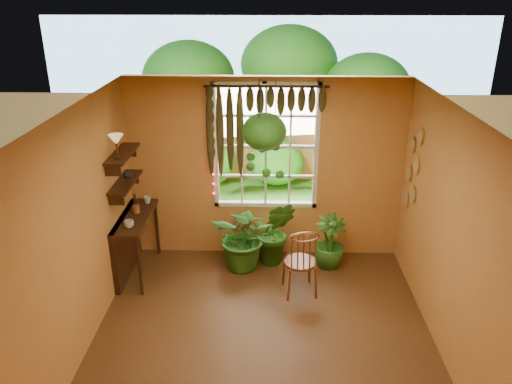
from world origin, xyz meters
TOP-DOWN VIEW (x-y plane):
  - floor at (0.00, 0.00)m, footprint 4.50×4.50m
  - ceiling at (0.00, 0.00)m, footprint 4.50×4.50m
  - wall_back at (0.00, 2.25)m, footprint 4.00×0.00m
  - wall_left at (-2.00, 0.00)m, footprint 0.00×4.50m
  - wall_right at (2.00, 0.00)m, footprint 0.00×4.50m
  - window at (0.00, 2.28)m, footprint 1.52×0.10m
  - valance_vine at (-0.08, 2.16)m, footprint 1.70×0.12m
  - string_lights at (-0.76, 2.19)m, footprint 0.03×0.03m
  - wall_plates at (1.98, 1.79)m, footprint 0.04×0.32m
  - counter_ledge at (-1.91, 1.60)m, footprint 0.40×1.20m
  - shelf_lower at (-1.88, 1.60)m, footprint 0.25×0.90m
  - shelf_upper at (-1.88, 1.60)m, footprint 0.25×0.90m
  - backyard at (0.24, 6.87)m, footprint 14.00×10.00m
  - windsor_chair at (0.48, 1.15)m, footprint 0.50×0.52m
  - potted_plant_left at (-0.29, 1.78)m, footprint 1.08×0.99m
  - potted_plant_mid at (0.15, 1.93)m, footprint 0.61×0.51m
  - potted_plant_right at (0.94, 1.85)m, footprint 0.52×0.52m
  - hanging_basket at (-0.02, 1.93)m, footprint 0.60×0.60m
  - cup_a at (-1.78, 1.25)m, footprint 0.15×0.15m
  - cup_b at (-1.72, 2.04)m, footprint 0.14×0.14m
  - brush_jar at (-1.80, 1.71)m, footprint 0.10×0.10m
  - shelf_vase at (-1.87, 1.72)m, footprint 0.15×0.15m
  - tiffany_lamp at (-1.86, 1.36)m, footprint 0.19×0.19m

SIDE VIEW (x-z plane):
  - floor at x=0.00m, z-range 0.00..0.00m
  - windsor_chair at x=0.48m, z-range -0.24..0.91m
  - potted_plant_right at x=0.94m, z-range 0.00..0.80m
  - potted_plant_left at x=-0.29m, z-range 0.00..1.01m
  - potted_plant_mid at x=0.15m, z-range 0.00..1.02m
  - counter_ledge at x=-1.91m, z-range 0.10..1.00m
  - cup_a at x=-1.78m, z-range 0.90..1.00m
  - cup_b at x=-1.72m, z-range 0.90..1.00m
  - brush_jar at x=-1.80m, z-range 0.86..1.22m
  - backyard at x=0.24m, z-range -4.72..7.28m
  - wall_back at x=0.00m, z-range -0.65..3.35m
  - wall_left at x=-2.00m, z-range -0.90..3.60m
  - wall_right at x=2.00m, z-range -0.90..3.60m
  - shelf_lower at x=-1.88m, z-range 1.38..1.42m
  - shelf_vase at x=-1.87m, z-range 1.42..1.54m
  - wall_plates at x=1.98m, z-range 1.00..2.10m
  - window at x=0.00m, z-range 0.77..2.63m
  - string_lights at x=-0.76m, z-range 0.98..2.52m
  - shelf_upper at x=-1.88m, z-range 1.78..1.82m
  - hanging_basket at x=-0.02m, z-range 1.26..2.61m
  - tiffany_lamp at x=-1.86m, z-range 1.89..2.20m
  - valance_vine at x=-0.08m, z-range 1.73..2.83m
  - ceiling at x=0.00m, z-range 2.70..2.70m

